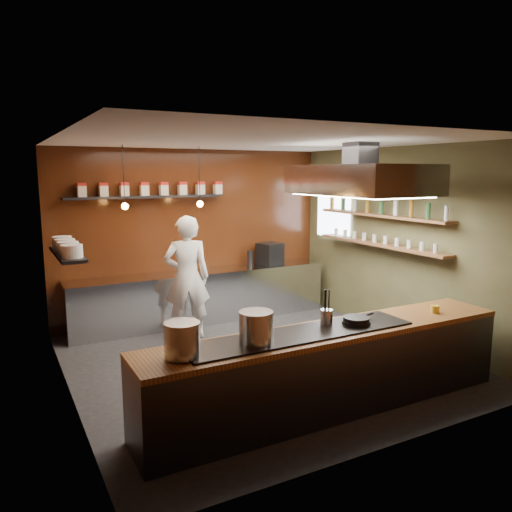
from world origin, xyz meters
TOP-DOWN VIEW (x-y plane):
  - floor at (0.00, 0.00)m, footprint 5.00×5.00m
  - back_wall at (0.00, 2.50)m, footprint 5.00×0.00m
  - left_wall at (-2.50, 0.00)m, footprint 0.00×5.00m
  - right_wall at (2.50, 0.00)m, footprint 0.00×5.00m
  - ceiling at (0.00, 0.00)m, footprint 5.00×5.00m
  - window_pane at (2.45, 1.70)m, footprint 0.00×1.00m
  - prep_counter at (0.00, 2.17)m, footprint 4.60×0.65m
  - pass_counter at (-0.00, -1.60)m, footprint 4.40×0.72m
  - tin_shelf at (-0.90, 2.36)m, footprint 2.60×0.26m
  - plate_shelf at (-2.34, 1.00)m, footprint 0.30×1.40m
  - bottle_shelf_upper at (2.34, 0.30)m, footprint 0.26×2.80m
  - bottle_shelf_lower at (2.34, 0.30)m, footprint 0.26×2.80m
  - extractor_hood at (1.30, -0.40)m, footprint 1.20×2.00m
  - pendant_left at (-1.40, 1.70)m, footprint 0.10×0.10m
  - pendant_right at (-0.20, 1.70)m, footprint 0.10×0.10m
  - storage_tins at (-0.75, 2.36)m, footprint 2.43×0.13m
  - plate_stacks at (-2.34, 1.00)m, footprint 0.26×1.16m
  - bottles at (2.34, 0.30)m, footprint 0.06×2.66m
  - wine_glasses at (2.34, 0.30)m, footprint 0.07×2.37m
  - stockpot_large at (-1.73, -1.65)m, footprint 0.42×0.42m
  - stockpot_small at (-0.96, -1.65)m, footprint 0.35×0.35m
  - utensil_crock at (-0.01, -1.50)m, footprint 0.18×0.18m
  - frying_pan at (0.31, -1.62)m, footprint 0.48×0.32m
  - butter_jar at (1.48, -1.66)m, footprint 0.13×0.13m
  - espresso_machine at (1.39, 2.22)m, footprint 0.48×0.46m
  - chef at (-0.54, 1.45)m, footprint 0.81×0.63m

SIDE VIEW (x-z plane):
  - floor at x=0.00m, z-range 0.00..0.00m
  - prep_counter at x=0.00m, z-range 0.00..0.90m
  - pass_counter at x=0.00m, z-range 0.00..0.94m
  - butter_jar at x=1.48m, z-range 0.92..1.01m
  - chef at x=-0.54m, z-range 0.00..1.95m
  - frying_pan at x=0.31m, z-range 0.94..1.02m
  - utensil_crock at x=-0.01m, z-range 0.94..1.12m
  - espresso_machine at x=1.39m, z-range 0.90..1.30m
  - stockpot_small at x=-0.96m, z-range 0.94..1.26m
  - stockpot_large at x=-1.73m, z-range 0.94..1.26m
  - bottle_shelf_lower at x=2.34m, z-range 1.43..1.47m
  - back_wall at x=0.00m, z-range -1.00..4.00m
  - left_wall at x=-2.50m, z-range -1.00..4.00m
  - right_wall at x=2.50m, z-range -1.00..4.00m
  - wine_glasses at x=2.34m, z-range 1.47..1.60m
  - plate_shelf at x=-2.34m, z-range 1.53..1.57m
  - plate_stacks at x=-2.34m, z-range 1.57..1.73m
  - window_pane at x=2.45m, z-range 1.40..2.40m
  - bottle_shelf_upper at x=2.34m, z-range 1.90..1.94m
  - bottles at x=2.34m, z-range 1.94..2.18m
  - pendant_left at x=-1.40m, z-range 1.68..2.63m
  - pendant_right at x=-0.20m, z-range 1.68..2.63m
  - tin_shelf at x=-0.90m, z-range 2.18..2.22m
  - storage_tins at x=-0.75m, z-range 2.22..2.44m
  - extractor_hood at x=1.30m, z-range 2.15..2.87m
  - ceiling at x=0.00m, z-range 3.00..3.00m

